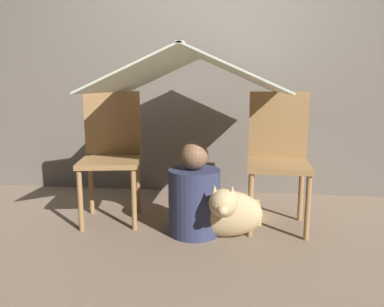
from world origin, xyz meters
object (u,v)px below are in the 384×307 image
chair_left (111,150)px  dog (224,212)px  person_front (194,197)px  chair_right (278,153)px

chair_left → dog: bearing=-29.8°
chair_left → dog: (0.86, -0.30, -0.34)m
chair_left → person_front: (0.65, -0.24, -0.27)m
chair_right → person_front: size_ratio=1.50×
person_front → dog: 0.22m
chair_right → dog: chair_right is taller
chair_left → chair_right: 1.23m
chair_right → person_front: chair_right is taller
chair_right → dog: 0.59m
dog → chair_left: bearing=160.5°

